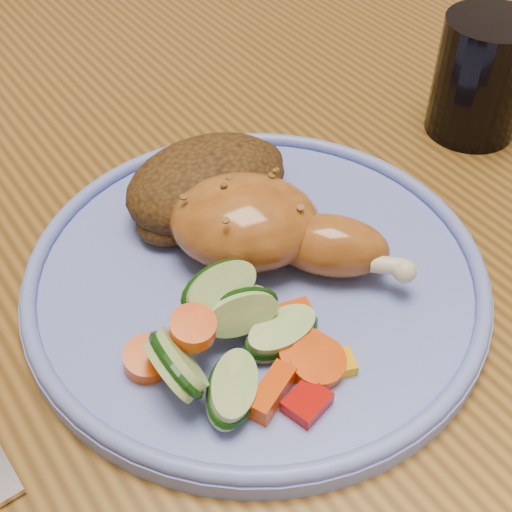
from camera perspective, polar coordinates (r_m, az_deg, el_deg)
name	(u,v)px	position (r m, az deg, el deg)	size (l,w,h in m)	color
dining_table	(250,235)	(0.62, -0.49, 1.72)	(0.90, 1.40, 0.75)	brown
chair_far	(23,89)	(1.19, -18.14, 12.59)	(0.42, 0.42, 0.91)	#4C2D16
plate	(256,279)	(0.46, 0.00, -1.86)	(0.30, 0.30, 0.01)	#6677D5
plate_rim	(256,267)	(0.45, 0.00, -0.90)	(0.29, 0.29, 0.01)	#6677D5
chicken_leg	(265,227)	(0.45, 0.75, 2.31)	(0.14, 0.15, 0.05)	#A55C22
rice_pilaf	(209,183)	(0.49, -3.76, 5.81)	(0.13, 0.08, 0.05)	#482C12
vegetable_pile	(239,342)	(0.40, -1.34, -6.91)	(0.11, 0.11, 0.06)	#A50A05
drinking_glass	(481,77)	(0.60, 17.55, 13.47)	(0.07, 0.07, 0.10)	black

